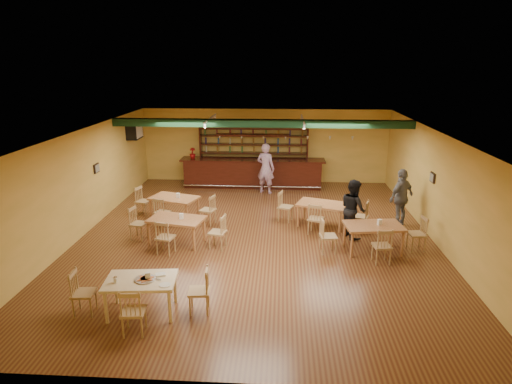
# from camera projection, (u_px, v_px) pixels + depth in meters

# --- Properties ---
(floor) EXTENTS (12.00, 12.00, 0.00)m
(floor) POSITION_uv_depth(u_px,v_px,m) (256.00, 236.00, 12.58)
(floor) COLOR #512817
(floor) RESTS_ON ground
(ceiling_beam) EXTENTS (10.00, 0.30, 0.25)m
(ceiling_beam) POSITION_uv_depth(u_px,v_px,m) (261.00, 123.00, 14.42)
(ceiling_beam) COLOR #11331A
(ceiling_beam) RESTS_ON ceiling
(track_rail_left) EXTENTS (0.05, 2.50, 0.05)m
(track_rail_left) POSITION_uv_depth(u_px,v_px,m) (210.00, 118.00, 15.08)
(track_rail_left) COLOR silver
(track_rail_left) RESTS_ON ceiling
(track_rail_right) EXTENTS (0.05, 2.50, 0.05)m
(track_rail_right) POSITION_uv_depth(u_px,v_px,m) (303.00, 119.00, 14.89)
(track_rail_right) COLOR silver
(track_rail_right) RESTS_ON ceiling
(ac_unit) EXTENTS (0.34, 0.70, 0.48)m
(ac_unit) POSITION_uv_depth(u_px,v_px,m) (134.00, 131.00, 16.19)
(ac_unit) COLOR silver
(ac_unit) RESTS_ON wall_left
(picture_left) EXTENTS (0.04, 0.34, 0.28)m
(picture_left) POSITION_uv_depth(u_px,v_px,m) (96.00, 168.00, 13.33)
(picture_left) COLOR black
(picture_left) RESTS_ON wall_left
(picture_right) EXTENTS (0.04, 0.34, 0.28)m
(picture_right) POSITION_uv_depth(u_px,v_px,m) (433.00, 178.00, 12.28)
(picture_right) COLOR black
(picture_right) RESTS_ON wall_right
(bar_counter) EXTENTS (5.70, 0.85, 1.13)m
(bar_counter) POSITION_uv_depth(u_px,v_px,m) (253.00, 173.00, 17.36)
(bar_counter) COLOR black
(bar_counter) RESTS_ON ground
(back_bar_hutch) EXTENTS (4.41, 0.40, 2.28)m
(back_bar_hutch) POSITION_uv_depth(u_px,v_px,m) (254.00, 155.00, 17.80)
(back_bar_hutch) COLOR black
(back_bar_hutch) RESTS_ON ground
(poinsettia) EXTENTS (0.30, 0.30, 0.42)m
(poinsettia) POSITION_uv_depth(u_px,v_px,m) (192.00, 153.00, 17.28)
(poinsettia) COLOR maroon
(poinsettia) RESTS_ON bar_counter
(dining_table_a) EXTENTS (1.67, 1.29, 0.73)m
(dining_table_a) POSITION_uv_depth(u_px,v_px,m) (175.00, 208.00, 13.82)
(dining_table_a) COLOR #9A6436
(dining_table_a) RESTS_ON ground
(dining_table_b) EXTENTS (1.64, 1.29, 0.72)m
(dining_table_b) POSITION_uv_depth(u_px,v_px,m) (322.00, 214.00, 13.28)
(dining_table_b) COLOR #9A6436
(dining_table_b) RESTS_ON ground
(dining_table_c) EXTENTS (1.63, 1.18, 0.74)m
(dining_table_c) POSITION_uv_depth(u_px,v_px,m) (177.00, 231.00, 11.98)
(dining_table_c) COLOR #9A6436
(dining_table_c) RESTS_ON ground
(dining_table_d) EXTENTS (1.58, 1.07, 0.74)m
(dining_table_d) POSITION_uv_depth(u_px,v_px,m) (373.00, 238.00, 11.49)
(dining_table_d) COLOR #9A6436
(dining_table_d) RESTS_ON ground
(near_table) EXTENTS (1.45, 1.01, 0.74)m
(near_table) POSITION_uv_depth(u_px,v_px,m) (142.00, 296.00, 8.67)
(near_table) COLOR beige
(near_table) RESTS_ON ground
(pizza_tray) EXTENTS (0.46, 0.46, 0.01)m
(pizza_tray) POSITION_uv_depth(u_px,v_px,m) (145.00, 279.00, 8.56)
(pizza_tray) COLOR silver
(pizza_tray) RESTS_ON near_table
(parmesan_shaker) EXTENTS (0.08, 0.08, 0.11)m
(parmesan_shaker) POSITION_uv_depth(u_px,v_px,m) (115.00, 280.00, 8.43)
(parmesan_shaker) COLOR #EAE5C6
(parmesan_shaker) RESTS_ON near_table
(napkin_stack) EXTENTS (0.24, 0.21, 0.03)m
(napkin_stack) POSITION_uv_depth(u_px,v_px,m) (160.00, 275.00, 8.73)
(napkin_stack) COLOR white
(napkin_stack) RESTS_ON near_table
(pizza_server) EXTENTS (0.33, 0.21, 0.00)m
(pizza_server) POSITION_uv_depth(u_px,v_px,m) (153.00, 278.00, 8.59)
(pizza_server) COLOR silver
(pizza_server) RESTS_ON pizza_tray
(side_plate) EXTENTS (0.24, 0.24, 0.01)m
(side_plate) POSITION_uv_depth(u_px,v_px,m) (165.00, 285.00, 8.34)
(side_plate) COLOR white
(side_plate) RESTS_ON near_table
(patron_bar) EXTENTS (0.82, 0.69, 1.92)m
(patron_bar) POSITION_uv_depth(u_px,v_px,m) (266.00, 168.00, 16.43)
(patron_bar) COLOR purple
(patron_bar) RESTS_ON ground
(patron_right_a) EXTENTS (0.89, 0.99, 1.69)m
(patron_right_a) POSITION_uv_depth(u_px,v_px,m) (353.00, 209.00, 12.33)
(patron_right_a) COLOR black
(patron_right_a) RESTS_ON ground
(patron_right_b) EXTENTS (1.08, 1.00, 1.78)m
(patron_right_b) POSITION_uv_depth(u_px,v_px,m) (401.00, 197.00, 13.18)
(patron_right_b) COLOR slate
(patron_right_b) RESTS_ON ground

